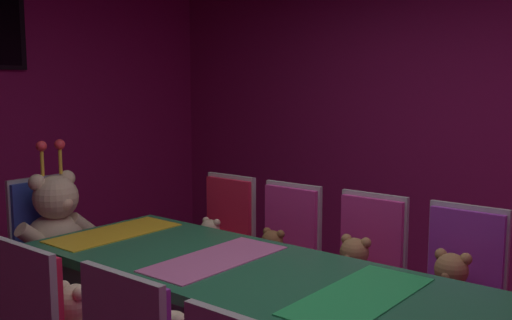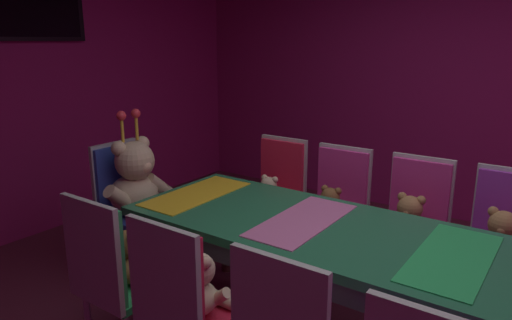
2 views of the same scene
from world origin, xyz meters
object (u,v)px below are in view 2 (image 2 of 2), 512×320
Objects in this scene: teddy_left_4 at (130,259)px; teddy_right_4 at (268,195)px; teddy_left_3 at (200,287)px; king_teddy_bear at (137,183)px; teddy_right_3 at (329,208)px; throne_chair at (123,194)px; chair_right_4 at (278,187)px; chair_left_3 at (178,300)px; chair_right_3 at (338,200)px; chair_right_1 at (505,233)px; teddy_right_2 at (408,222)px; teddy_right_1 at (501,241)px; banquet_table at (370,253)px; chair_left_4 at (107,269)px; chair_right_2 at (415,215)px.

teddy_left_4 is 1.17× the size of teddy_right_4.
king_teddy_bear reaches higher than teddy_left_3.
teddy_right_3 is 1.55m from throne_chair.
chair_right_4 is 1.19m from throne_chair.
chair_left_3 reaches higher than teddy_right_3.
chair_right_4 is at bearing 19.34° from teddy_left_3.
chair_left_3 and throne_chair have the same top height.
throne_chair is at bearing 63.74° from teddy_left_3.
chair_right_3 and throne_chair have the same top height.
king_teddy_bear is at bearing -56.79° from chair_right_3.
teddy_left_4 is 2.20m from chair_right_1.
teddy_right_2 reaches higher than teddy_left_4.
teddy_left_4 is at bearing -48.78° from teddy_right_1.
chair_right_1 is 1.00× the size of chair_right_4.
chair_right_1 is 2.82× the size of teddy_right_1.
chair_left_3 reaches higher than teddy_left_3.
banquet_table is at bearing -57.10° from teddy_left_4.
teddy_left_4 is (0.00, 0.50, -0.00)m from teddy_left_3.
teddy_right_2 is 1.22× the size of teddy_right_4.
teddy_left_3 is 0.34× the size of chair_left_4.
teddy_right_1 is 0.35× the size of chair_right_2.
chair_right_1 is (1.53, -1.58, 0.01)m from teddy_left_4.
chair_left_4 is (-0.83, 1.06, -0.06)m from banquet_table.
teddy_right_1 is at bearing 16.77° from king_teddy_bear.
teddy_right_1 is at bearing 15.71° from throne_chair.
teddy_right_3 is at bearing -88.26° from teddy_right_1.
banquet_table is at bearing 40.25° from teddy_right_3.
teddy_left_4 is 0.33× the size of throne_chair.
banquet_table is 9.74× the size of teddy_right_3.
king_teddy_bear is at bearing -41.05° from chair_right_4.
chair_left_4 is 2.30m from chair_right_1.
teddy_left_4 is 0.33× the size of chair_right_1.
king_teddy_bear reaches higher than banquet_table.
chair_right_4 is (1.50, 0.02, 0.01)m from teddy_left_4.
chair_right_1 is 1.00× the size of throne_chair.
chair_right_4 reaches higher than teddy_right_2.
teddy_right_2 is (1.51, -1.05, -0.00)m from chair_left_4.
chair_right_4 is (0.13, 1.07, 0.00)m from teddy_right_2.
teddy_left_4 reaches higher than teddy_right_4.
throne_chair is (0.69, 1.40, 0.00)m from teddy_left_3.
chair_left_4 reaches higher than teddy_right_2.
teddy_left_3 is 0.34× the size of chair_right_4.
chair_left_3 is 1.00× the size of chair_right_2.
teddy_right_2 is 0.34× the size of throne_chair.
chair_right_4 is at bearing 43.00° from throne_chair.
chair_right_2 is at bearing -180.00° from teddy_right_2.
teddy_right_3 is at bearing 28.30° from king_teddy_bear.
chair_left_3 and chair_left_4 have the same top height.
chair_left_4 is 1.84m from teddy_right_2.
teddy_left_4 is at bearing 89.49° from teddy_left_3.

